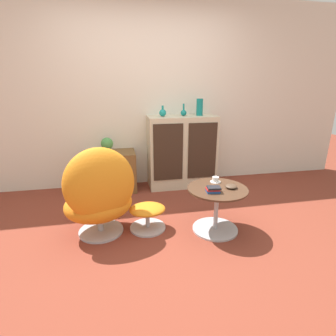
{
  "coord_description": "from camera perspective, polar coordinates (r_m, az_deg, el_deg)",
  "views": [
    {
      "loc": [
        -0.44,
        -2.19,
        1.48
      ],
      "look_at": [
        0.12,
        0.61,
        0.55
      ],
      "focal_mm": 28.0,
      "sensor_mm": 36.0,
      "label": 1
    }
  ],
  "objects": [
    {
      "name": "egg_chair",
      "position": [
        2.64,
        -14.68,
        -5.62
      ],
      "size": [
        0.83,
        0.8,
        0.94
      ],
      "color": "#B7B7BC",
      "rests_on": "ground_plane"
    },
    {
      "name": "tv_console",
      "position": [
        3.81,
        -12.44,
        -0.76
      ],
      "size": [
        0.71,
        0.44,
        0.56
      ],
      "color": "brown",
      "rests_on": "ground_plane"
    },
    {
      "name": "book_stack",
      "position": [
        2.56,
        9.82,
        -4.61
      ],
      "size": [
        0.14,
        0.11,
        0.06
      ],
      "color": "#1E478C",
      "rests_on": "coffee_table"
    },
    {
      "name": "potted_plant",
      "position": [
        3.7,
        -13.14,
        5.06
      ],
      "size": [
        0.17,
        0.17,
        0.21
      ],
      "color": "silver",
      "rests_on": "tv_console"
    },
    {
      "name": "vase_inner_left",
      "position": [
        3.76,
        3.41,
        12.0
      ],
      "size": [
        0.08,
        0.08,
        0.17
      ],
      "color": "#147A75",
      "rests_on": "sideboard"
    },
    {
      "name": "teacup",
      "position": [
        2.82,
        10.31,
        -2.58
      ],
      "size": [
        0.11,
        0.11,
        0.06
      ],
      "color": "white",
      "rests_on": "coffee_table"
    },
    {
      "name": "coffee_table",
      "position": [
        2.76,
        10.49,
        -8.08
      ],
      "size": [
        0.61,
        0.61,
        0.47
      ],
      "color": "#B7B7BC",
      "rests_on": "ground_plane"
    },
    {
      "name": "ottoman",
      "position": [
        2.79,
        -4.5,
        -9.78
      ],
      "size": [
        0.38,
        0.38,
        0.27
      ],
      "color": "#B7B7BC",
      "rests_on": "ground_plane"
    },
    {
      "name": "ground_plane",
      "position": [
        2.68,
        0.03,
        -15.5
      ],
      "size": [
        12.0,
        12.0,
        0.0
      ],
      "primitive_type": "plane",
      "color": "brown"
    },
    {
      "name": "wall_back",
      "position": [
        3.89,
        -4.99,
        15.33
      ],
      "size": [
        6.4,
        0.06,
        2.6
      ],
      "color": "silver",
      "rests_on": "ground_plane"
    },
    {
      "name": "vase_leftmost",
      "position": [
        3.7,
        -1.16,
        11.97
      ],
      "size": [
        0.1,
        0.1,
        0.15
      ],
      "color": "teal",
      "rests_on": "sideboard"
    },
    {
      "name": "vase_inner_right",
      "position": [
        3.82,
        6.89,
        13.02
      ],
      "size": [
        0.09,
        0.09,
        0.23
      ],
      "color": "#147A75",
      "rests_on": "sideboard"
    },
    {
      "name": "bowl",
      "position": [
        2.7,
        13.6,
        -3.9
      ],
      "size": [
        0.12,
        0.12,
        0.04
      ],
      "color": "#4C3828",
      "rests_on": "coffee_table"
    },
    {
      "name": "sideboard",
      "position": [
        3.85,
        2.98,
        3.58
      ],
      "size": [
        0.97,
        0.44,
        1.04
      ],
      "color": "beige",
      "rests_on": "ground_plane"
    }
  ]
}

